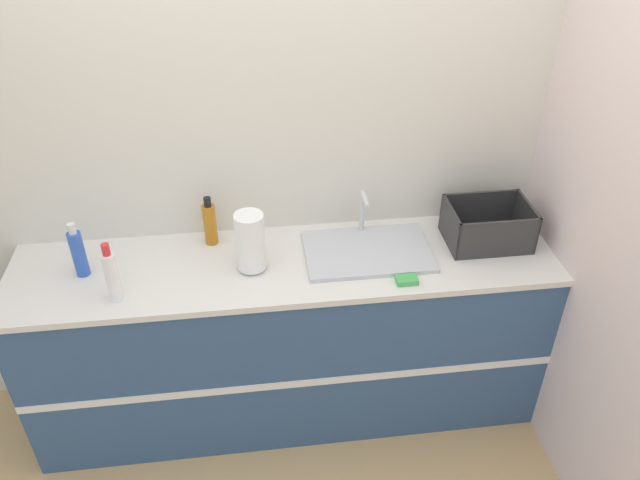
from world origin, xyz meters
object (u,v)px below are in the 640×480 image
at_px(paper_towel_roll, 250,242).
at_px(dish_rack, 487,228).
at_px(bottle_blue, 78,252).
at_px(bottle_amber, 210,223).
at_px(bottle_white_spray, 112,275).
at_px(sink, 367,250).

distance_m(paper_towel_roll, dish_rack, 1.07).
height_order(bottle_blue, bottle_amber, bottle_blue).
distance_m(paper_towel_roll, bottle_amber, 0.28).
height_order(bottle_amber, bottle_white_spray, bottle_white_spray).
bearing_deg(bottle_white_spray, paper_towel_roll, 13.78).
bearing_deg(sink, bottle_blue, -179.99).
xyz_separation_m(paper_towel_roll, dish_rack, (1.06, 0.07, -0.07)).
bearing_deg(bottle_blue, bottle_white_spray, -48.42).
bearing_deg(bottle_amber, bottle_blue, -162.80).
height_order(paper_towel_roll, dish_rack, paper_towel_roll).
height_order(dish_rack, bottle_white_spray, bottle_white_spray).
xyz_separation_m(bottle_amber, bottle_white_spray, (-0.37, -0.35, 0.01)).
bearing_deg(bottle_blue, dish_rack, 0.69).
distance_m(dish_rack, bottle_blue, 1.78).
height_order(sink, bottle_amber, bottle_amber).
relative_size(dish_rack, bottle_amber, 1.54).
bearing_deg(bottle_amber, paper_towel_roll, -51.03).
xyz_separation_m(sink, bottle_white_spray, (-1.06, -0.19, 0.10)).
bearing_deg(bottle_blue, paper_towel_roll, -4.05).
distance_m(paper_towel_roll, bottle_blue, 0.72).
bearing_deg(paper_towel_roll, bottle_amber, 128.97).
height_order(sink, dish_rack, sink).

